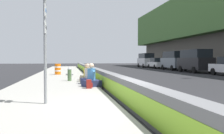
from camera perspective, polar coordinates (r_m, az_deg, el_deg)
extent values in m
plane|color=#232326|center=(7.59, 4.85, -9.48)|extent=(160.00, 160.00, 0.00)
cube|color=gray|center=(7.36, -15.79, -9.35)|extent=(80.00, 4.40, 0.14)
cube|color=slate|center=(7.51, 4.86, -6.31)|extent=(76.00, 0.44, 0.85)
cube|color=#8CC62D|center=(7.47, 3.17, -6.68)|extent=(74.48, 0.01, 0.54)
cylinder|color=gray|center=(7.64, -15.34, 5.16)|extent=(0.09, 0.09, 3.60)
cube|color=white|center=(7.77, -15.25, 12.54)|extent=(0.44, 0.02, 0.36)
cube|color=#1956AD|center=(7.77, -15.15, 12.55)|extent=(0.30, 0.01, 0.10)
cube|color=white|center=(7.69, -15.22, 8.88)|extent=(0.44, 0.02, 0.36)
cube|color=black|center=(7.69, -15.12, 8.88)|extent=(0.30, 0.01, 0.10)
cylinder|color=#47663D|center=(15.43, -9.88, -1.87)|extent=(0.24, 0.24, 0.72)
cone|color=gray|center=(15.41, -9.89, -0.24)|extent=(0.26, 0.26, 0.16)
cylinder|color=gray|center=(15.43, -9.25, -1.73)|extent=(0.10, 0.12, 0.10)
cylinder|color=gray|center=(15.43, -10.51, -1.74)|extent=(0.10, 0.12, 0.10)
cube|color=#23284C|center=(12.17, -4.82, -3.80)|extent=(0.92, 1.00, 0.31)
cylinder|color=#427FB7|center=(12.14, -4.82, -1.71)|extent=(0.39, 0.39, 0.58)
sphere|color=beige|center=(12.12, -4.83, 0.28)|extent=(0.26, 0.26, 0.26)
cylinder|color=#427FB7|center=(12.34, -5.22, -1.92)|extent=(0.33, 0.22, 0.51)
cylinder|color=#427FB7|center=(11.94, -4.41, -2.04)|extent=(0.33, 0.22, 0.51)
cube|color=#23284C|center=(13.65, -5.62, -3.22)|extent=(0.72, 0.83, 0.30)
cylinder|color=beige|center=(13.62, -5.62, -1.42)|extent=(0.38, 0.38, 0.56)
sphere|color=beige|center=(13.60, -5.63, 0.28)|extent=(0.25, 0.25, 0.25)
cylinder|color=beige|center=(13.83, -5.75, -1.60)|extent=(0.30, 0.15, 0.49)
cylinder|color=beige|center=(13.42, -5.50, -1.71)|extent=(0.30, 0.15, 0.49)
cube|color=#706651|center=(15.00, -5.92, -2.79)|extent=(0.82, 0.90, 0.28)
cylinder|color=gold|center=(14.97, -5.92, -1.22)|extent=(0.36, 0.36, 0.54)
sphere|color=tan|center=(14.96, -5.93, 0.26)|extent=(0.24, 0.24, 0.24)
cylinder|color=gold|center=(15.17, -5.79, -1.38)|extent=(0.30, 0.19, 0.47)
cylinder|color=gold|center=(14.78, -6.06, -1.47)|extent=(0.30, 0.19, 0.47)
cube|color=#706651|center=(16.07, -5.94, -2.49)|extent=(0.75, 0.84, 0.28)
cylinder|color=#4C8951|center=(16.05, -5.94, -1.04)|extent=(0.36, 0.36, 0.53)
sphere|color=#8E6647|center=(16.03, -5.95, 0.32)|extent=(0.23, 0.23, 0.23)
cylinder|color=#4C8951|center=(16.24, -6.10, -1.20)|extent=(0.29, 0.17, 0.47)
cylinder|color=#4C8951|center=(15.86, -5.78, -1.27)|extent=(0.29, 0.17, 0.47)
cube|color=maroon|center=(11.37, -5.43, -3.97)|extent=(0.32, 0.22, 0.40)
cube|color=maroon|center=(11.39, -4.72, -4.27)|extent=(0.22, 0.06, 0.20)
cylinder|color=orange|center=(21.99, -12.54, -0.49)|extent=(0.52, 0.52, 0.95)
cylinder|color=white|center=(21.98, -12.54, 0.00)|extent=(0.54, 0.54, 0.10)
cylinder|color=white|center=(21.99, -12.53, -0.86)|extent=(0.54, 0.54, 0.10)
cylinder|color=black|center=(24.72, 22.56, -1.00)|extent=(0.66, 0.22, 0.66)
cube|color=black|center=(28.95, 18.73, 0.78)|extent=(5.13, 2.04, 1.30)
cube|color=black|center=(28.87, 18.85, 2.96)|extent=(4.13, 1.83, 0.90)
cylinder|color=black|center=(30.01, 15.67, -0.40)|extent=(0.72, 0.23, 0.72)
cylinder|color=black|center=(30.85, 18.84, -0.37)|extent=(0.72, 0.23, 0.72)
cylinder|color=black|center=(27.09, 18.58, -0.66)|extent=(0.72, 0.23, 0.72)
cylinder|color=black|center=(28.02, 21.99, -0.61)|extent=(0.72, 0.23, 0.72)
cube|color=slate|center=(34.53, 14.21, 0.98)|extent=(5.12, 2.03, 1.30)
cube|color=black|center=(34.44, 14.29, 2.80)|extent=(4.12, 1.82, 0.90)
cylinder|color=black|center=(35.70, 11.77, -0.02)|extent=(0.72, 0.23, 0.72)
cylinder|color=black|center=(36.42, 14.53, -0.01)|extent=(0.72, 0.23, 0.72)
cylinder|color=black|center=(32.68, 13.84, -0.21)|extent=(0.72, 0.23, 0.72)
cylinder|color=black|center=(33.47, 16.80, -0.18)|extent=(0.72, 0.23, 0.72)
cube|color=silver|center=(40.10, 10.43, 0.65)|extent=(4.52, 1.84, 0.72)
cube|color=black|center=(40.00, 10.48, 1.64)|extent=(2.21, 1.64, 0.66)
cylinder|color=black|center=(41.19, 8.61, 0.19)|extent=(0.66, 0.23, 0.66)
cylinder|color=black|center=(41.76, 10.86, 0.20)|extent=(0.66, 0.23, 0.66)
cylinder|color=black|center=(38.46, 9.95, 0.07)|extent=(0.66, 0.23, 0.66)
cylinder|color=black|center=(39.08, 12.34, 0.09)|extent=(0.66, 0.23, 0.66)
cube|color=silver|center=(45.23, 7.90, 1.20)|extent=(5.14, 2.07, 1.30)
cube|color=black|center=(45.13, 7.95, 2.60)|extent=(4.14, 1.86, 0.90)
cylinder|color=black|center=(46.55, 6.21, 0.43)|extent=(0.72, 0.24, 0.72)
cylinder|color=black|center=(47.07, 8.42, 0.43)|extent=(0.72, 0.24, 0.72)
cylinder|color=black|center=(43.41, 7.33, 0.32)|extent=(0.72, 0.24, 0.72)
cylinder|color=black|center=(43.97, 9.69, 0.33)|extent=(0.72, 0.24, 0.72)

